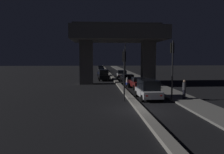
{
  "coord_description": "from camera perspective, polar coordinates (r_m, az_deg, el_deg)",
  "views": [
    {
      "loc": [
        -3.36,
        -16.37,
        4.06
      ],
      "look_at": [
        -0.66,
        20.78,
        0.82
      ],
      "focal_mm": 35.0,
      "sensor_mm": 36.0,
      "label": 1
    }
  ],
  "objects": [
    {
      "name": "traffic_light_right_of_median",
      "position": [
        21.55,
        15.47,
        4.26
      ],
      "size": [
        0.3,
        0.49,
        5.7
      ],
      "color": "black",
      "rests_on": "ground_plane"
    },
    {
      "name": "car_black_lead_oncoming",
      "position": [
        39.77,
        -2.21,
        0.61
      ],
      "size": [
        1.98,
        4.7,
        1.98
      ],
      "rotation": [
        0.0,
        0.0,
        -1.54
      ],
      "color": "black",
      "rests_on": "ground_plane"
    },
    {
      "name": "street_lamp",
      "position": [
        56.76,
        3.16,
        6.11
      ],
      "size": [
        2.61,
        0.32,
        8.82
      ],
      "color": "#2D2D30",
      "rests_on": "ground_plane"
    },
    {
      "name": "elevated_overpass",
      "position": [
        34.46,
        1.47,
        9.94
      ],
      "size": [
        14.06,
        9.13,
        9.59
      ],
      "color": "#5B5956",
      "rests_on": "ground_plane"
    },
    {
      "name": "car_silver_fourth_oncoming",
      "position": [
        68.37,
        -2.91,
        2.3
      ],
      "size": [
        2.06,
        4.45,
        1.69
      ],
      "rotation": [
        0.0,
        0.0,
        -1.56
      ],
      "color": "gray",
      "rests_on": "ground_plane"
    },
    {
      "name": "motorcycle_blue_filtering_mid",
      "position": [
        30.38,
        3.99,
        -1.59
      ],
      "size": [
        0.33,
        1.87,
        1.38
      ],
      "rotation": [
        0.0,
        0.0,
        1.62
      ],
      "color": "black",
      "rests_on": "ground_plane"
    },
    {
      "name": "ground_plane",
      "position": [
        17.2,
        7.31,
        -8.72
      ],
      "size": [
        200.0,
        200.0,
        0.0
      ],
      "primitive_type": "plane",
      "color": "black"
    },
    {
      "name": "car_white_fourth",
      "position": [
        43.08,
        2.63,
        0.71
      ],
      "size": [
        2.15,
        4.23,
        1.65
      ],
      "rotation": [
        0.0,
        0.0,
        1.53
      ],
      "color": "silver",
      "rests_on": "ground_plane"
    },
    {
      "name": "median_divider",
      "position": [
        51.63,
        -0.41,
        0.6
      ],
      "size": [
        0.67,
        126.0,
        0.25
      ],
      "primitive_type": "cube",
      "color": "gray",
      "rests_on": "ground_plane"
    },
    {
      "name": "traffic_light_left_of_median",
      "position": [
        20.49,
        3.21,
        2.9
      ],
      "size": [
        0.3,
        0.49,
        4.87
      ],
      "color": "black",
      "rests_on": "ground_plane"
    },
    {
      "name": "pedestrian_on_sidewalk",
      "position": [
        21.99,
        18.33,
        -3.06
      ],
      "size": [
        0.33,
        0.33,
        1.83
      ],
      "color": "black",
      "rests_on": "sidewalk_right"
    },
    {
      "name": "motorcycle_white_filtering_near",
      "position": [
        22.63,
        7.19,
        -3.86
      ],
      "size": [
        0.33,
        1.98,
        1.41
      ],
      "rotation": [
        0.0,
        0.0,
        1.53
      ],
      "color": "black",
      "rests_on": "ground_plane"
    },
    {
      "name": "car_dark_blue_second_oncoming",
      "position": [
        48.21,
        -2.56,
        0.98
      ],
      "size": [
        2.12,
        4.45,
        1.35
      ],
      "rotation": [
        0.0,
        0.0,
        -1.52
      ],
      "color": "#141938",
      "rests_on": "ground_plane"
    },
    {
      "name": "car_dark_red_second",
      "position": [
        29.06,
        6.76,
        -1.56
      ],
      "size": [
        2.0,
        4.1,
        1.51
      ],
      "rotation": [
        0.0,
        0.0,
        1.62
      ],
      "color": "#591414",
      "rests_on": "ground_plane"
    },
    {
      "name": "car_white_third_oncoming",
      "position": [
        59.7,
        -2.81,
        1.78
      ],
      "size": [
        2.17,
        4.3,
        1.43
      ],
      "rotation": [
        0.0,
        0.0,
        -1.61
      ],
      "color": "silver",
      "rests_on": "ground_plane"
    },
    {
      "name": "sidewalk_right",
      "position": [
        45.35,
        6.66,
        -0.1
      ],
      "size": [
        2.75,
        126.0,
        0.16
      ],
      "primitive_type": "cube",
      "color": "gray",
      "rests_on": "ground_plane"
    },
    {
      "name": "car_white_lead",
      "position": [
        21.88,
        9.43,
        -3.09
      ],
      "size": [
        2.09,
        4.15,
        1.93
      ],
      "rotation": [
        0.0,
        0.0,
        1.59
      ],
      "color": "silver",
      "rests_on": "ground_plane"
    },
    {
      "name": "car_black_third",
      "position": [
        36.1,
        4.19,
        -0.35
      ],
      "size": [
        2.14,
        4.78,
        1.37
      ],
      "rotation": [
        0.0,
        0.0,
        1.61
      ],
      "color": "black",
      "rests_on": "ground_plane"
    }
  ]
}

